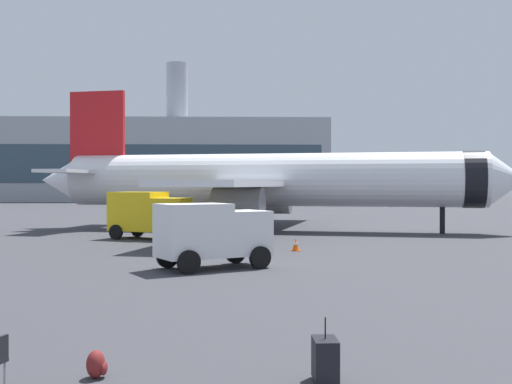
% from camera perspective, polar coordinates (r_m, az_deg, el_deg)
% --- Properties ---
extents(airplane_at_gate, '(35.38, 32.20, 10.50)m').
position_cam_1_polar(airplane_at_gate, '(46.32, 0.97, 1.04)').
color(airplane_at_gate, white).
rests_on(airplane_at_gate, ground).
extents(service_truck, '(5.28, 4.12, 2.90)m').
position_cam_1_polar(service_truck, '(40.02, -9.52, -1.84)').
color(service_truck, yellow).
rests_on(service_truck, ground).
extents(cargo_van, '(4.82, 3.92, 2.60)m').
position_cam_1_polar(cargo_van, '(25.62, -3.93, -3.58)').
color(cargo_van, white).
rests_on(cargo_van, ground).
extents(safety_cone_near, '(0.44, 0.44, 0.62)m').
position_cam_1_polar(safety_cone_near, '(32.48, 3.55, -4.71)').
color(safety_cone_near, '#F2590C').
rests_on(safety_cone_near, ground).
extents(rolling_suitcase, '(0.40, 0.64, 1.10)m').
position_cam_1_polar(rolling_suitcase, '(11.22, 6.17, -14.57)').
color(rolling_suitcase, black).
rests_on(rolling_suitcase, ground).
extents(traveller_backpack, '(0.36, 0.40, 0.48)m').
position_cam_1_polar(traveller_backpack, '(11.77, -13.98, -14.67)').
color(traveller_backpack, maroon).
rests_on(traveller_backpack, ground).
extents(terminal_building, '(75.81, 18.53, 28.49)m').
position_cam_1_polar(terminal_building, '(134.57, -10.07, 2.78)').
color(terminal_building, '#9EA3AD').
rests_on(terminal_building, ground).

